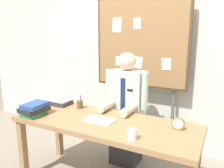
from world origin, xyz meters
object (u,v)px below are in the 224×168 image
(desk_clock, at_px, (178,124))
(paper_tray, at_px, (60,102))
(book_stack, at_px, (34,109))
(pen_holder, at_px, (80,104))
(open_notebook, at_px, (100,120))
(coffee_mug, at_px, (132,134))
(bulletin_board, at_px, (141,45))
(person, at_px, (126,113))
(desk, at_px, (105,129))

(desk_clock, height_order, paper_tray, desk_clock)
(book_stack, bearing_deg, pen_holder, 55.35)
(open_notebook, distance_m, coffee_mug, 0.51)
(bulletin_board, height_order, open_notebook, bulletin_board)
(book_stack, relative_size, desk_clock, 2.48)
(book_stack, distance_m, paper_tray, 0.44)
(paper_tray, bearing_deg, pen_holder, -1.43)
(person, bearing_deg, coffee_mug, -62.96)
(coffee_mug, height_order, paper_tray, coffee_mug)
(desk, bearing_deg, pen_holder, 155.11)
(book_stack, height_order, open_notebook, book_stack)
(open_notebook, bearing_deg, pen_holder, 150.66)
(desk_clock, distance_m, pen_holder, 1.16)
(bulletin_board, height_order, pen_holder, bulletin_board)
(person, height_order, open_notebook, person)
(book_stack, bearing_deg, coffee_mug, -2.11)
(open_notebook, distance_m, desk_clock, 0.76)
(desk, height_order, coffee_mug, coffee_mug)
(person, height_order, bulletin_board, bulletin_board)
(coffee_mug, bearing_deg, paper_tray, 157.85)
(desk, height_order, paper_tray, paper_tray)
(pen_holder, distance_m, paper_tray, 0.31)
(person, xyz_separation_m, open_notebook, (-0.04, -0.56, 0.10))
(bulletin_board, bearing_deg, coffee_mug, -71.88)
(pen_holder, bearing_deg, person, 36.17)
(person, bearing_deg, open_notebook, -94.44)
(bulletin_board, bearing_deg, pen_holder, -120.17)
(book_stack, relative_size, paper_tray, 1.12)
(bulletin_board, xyz_separation_m, pen_holder, (-0.45, -0.78, -0.68))
(book_stack, bearing_deg, open_notebook, 15.48)
(desk, height_order, person, person)
(desk_clock, bearing_deg, person, 149.23)
(book_stack, bearing_deg, desk, 16.04)
(desk_clock, height_order, pen_holder, pen_holder)
(pen_holder, xyz_separation_m, paper_tray, (-0.31, 0.01, -0.02))
(bulletin_board, height_order, book_stack, bulletin_board)
(book_stack, xyz_separation_m, coffee_mug, (1.16, -0.04, -0.03))
(bulletin_board, relative_size, coffee_mug, 23.30)
(person, bearing_deg, bulletin_board, 90.03)
(person, xyz_separation_m, paper_tray, (-0.76, -0.32, 0.12))
(desk, height_order, book_stack, book_stack)
(desk, relative_size, pen_holder, 11.76)
(desk_clock, bearing_deg, coffee_mug, -128.04)
(pen_holder, bearing_deg, bulletin_board, 59.83)
(desk_clock, bearing_deg, bulletin_board, 129.09)
(desk, distance_m, bulletin_board, 1.29)
(book_stack, xyz_separation_m, paper_tray, (-0.01, 0.43, -0.04))
(person, height_order, pen_holder, person)
(coffee_mug, distance_m, pen_holder, 0.98)
(paper_tray, bearing_deg, desk, -16.01)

